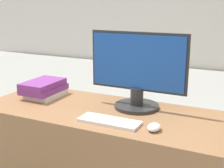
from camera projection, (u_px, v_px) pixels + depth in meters
name	position (u px, v px, depth m)	size (l,w,h in m)	color
desk	(101.00, 168.00, 1.87)	(1.40, 0.57, 0.74)	#8C603D
monitor	(138.00, 71.00, 1.75)	(0.57, 0.26, 0.44)	#282828
keyboard	(109.00, 121.00, 1.58)	(0.32, 0.11, 0.02)	white
mouse	(154.00, 127.00, 1.48)	(0.06, 0.08, 0.04)	white
book_stack	(44.00, 89.00, 2.01)	(0.20, 0.28, 0.10)	silver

